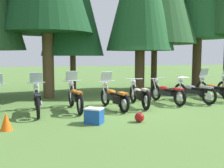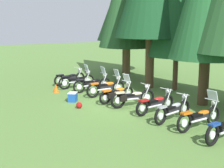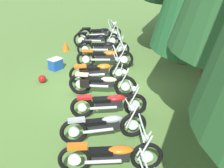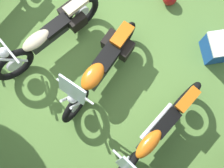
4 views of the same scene
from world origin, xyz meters
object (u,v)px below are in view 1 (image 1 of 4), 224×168
Objects in this scene: motorcycle_5 at (139,95)px; motorcycle_2 at (37,100)px; motorcycle_3 at (75,97)px; traffic_cone at (6,121)px; dropped_helmet at (139,117)px; motorcycle_7 at (194,92)px; motorcycle_8 at (214,89)px; motorcycle_6 at (167,93)px; picnic_cooler at (94,116)px; motorcycle_4 at (114,97)px.

motorcycle_2 is at bearing 97.03° from motorcycle_5.
motorcycle_2 is 3.82m from motorcycle_5.
motorcycle_5 is at bearing -91.63° from motorcycle_3.
dropped_helmet is at bearing -1.91° from traffic_cone.
motorcycle_5 reaches higher than dropped_helmet.
motorcycle_7 is 1.26m from motorcycle_8.
motorcycle_3 is (1.31, 0.19, 0.01)m from motorcycle_2.
motorcycle_6 is 3.50m from dropped_helmet.
traffic_cone is at bearing 178.09° from dropped_helmet.
motorcycle_6 is at bearing 49.71° from dropped_helmet.
picnic_cooler is 1.32× the size of traffic_cone.
picnic_cooler is at bearing 171.44° from dropped_helmet.
motorcycle_3 is 6.36m from motorcycle_8.
motorcycle_5 reaches higher than traffic_cone.
motorcycle_8 is (6.32, 0.70, -0.01)m from motorcycle_3.
motorcycle_8 reaches higher than motorcycle_6.
motorcycle_3 is at bearing 94.71° from motorcycle_5.
traffic_cone is at bearing 155.58° from motorcycle_2.
traffic_cone is (-5.97, -2.54, -0.20)m from motorcycle_6.
motorcycle_8 reaches higher than motorcycle_5.
motorcycle_4 is 4.03m from traffic_cone.
motorcycle_5 is at bearing -89.44° from motorcycle_4.
picnic_cooler is (-6.05, -2.71, -0.24)m from motorcycle_8.
motorcycle_5 is (3.81, 0.27, -0.02)m from motorcycle_2.
picnic_cooler is at bearing 136.59° from motorcycle_4.
dropped_helmet is at bearing -147.52° from motorcycle_3.
dropped_helmet is at bearing 173.37° from motorcycle_4.
motorcycle_8 is (4.90, 0.86, 0.01)m from motorcycle_4.
motorcycle_4 is 7.46× the size of dropped_helmet.
motorcycle_2 is 7.68m from motorcycle_8.
dropped_helmet is (-0.90, -2.29, -0.31)m from motorcycle_5.
motorcycle_4 reaches higher than motorcycle_6.
motorcycle_7 is 3.55× the size of picnic_cooler.
motorcycle_4 is at bearing -90.91° from motorcycle_2.
motorcycle_8 reaches higher than motorcycle_7.
motorcycle_3 reaches higher than motorcycle_8.
motorcycle_4 is 4.98m from motorcycle_8.
motorcycle_7 is at bearing -101.69° from motorcycle_6.
motorcycle_7 is at bearing -92.72° from motorcycle_4.
motorcycle_3 is 2.50m from motorcycle_5.
motorcycle_6 is 0.96× the size of motorcycle_8.
motorcycle_3 is at bearing 86.15° from motorcycle_6.
motorcycle_2 reaches higher than motorcycle_6.
picnic_cooler is 1.35m from dropped_helmet.
motorcycle_7 reaches higher than dropped_helmet.
picnic_cooler is (0.27, -2.02, -0.25)m from motorcycle_3.
motorcycle_4 is at bearing 95.05° from dropped_helmet.
motorcycle_4 is 2.19m from picnic_cooler.
motorcycle_8 reaches higher than traffic_cone.
motorcycle_4 is at bearing 83.13° from motorcycle_7.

